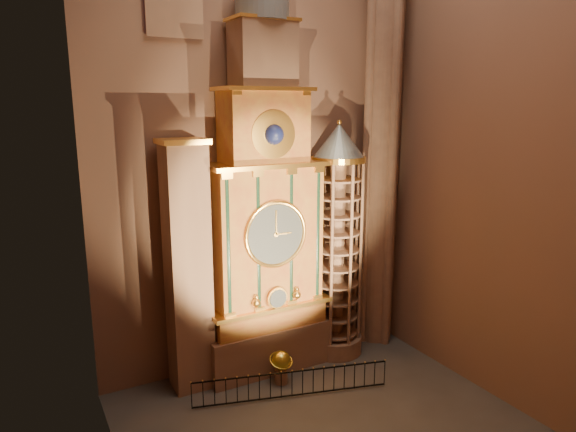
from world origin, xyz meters
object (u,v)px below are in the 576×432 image
portrait_tower (188,267)px  celestial_globe (281,364)px  iron_railing (292,384)px  stair_turret (337,244)px  astronomical_clock (265,220)px

portrait_tower → celestial_globe: portrait_tower is taller
celestial_globe → iron_railing: 1.23m
iron_railing → portrait_tower: bearing=138.4°
stair_turret → iron_railing: stair_turret is taller
astronomical_clock → stair_turret: bearing=-4.3°
stair_turret → iron_railing: bearing=-145.8°
iron_railing → celestial_globe: bearing=83.2°
portrait_tower → stair_turret: stair_turret is taller
stair_turret → iron_railing: 6.50m
astronomical_clock → portrait_tower: 3.73m
celestial_globe → iron_railing: celestial_globe is taller
stair_turret → celestial_globe: bearing=-159.5°
portrait_tower → iron_railing: size_ratio=1.35×
celestial_globe → iron_railing: (-0.14, -1.19, -0.27)m
stair_turret → celestial_globe: (-3.59, -1.34, -4.41)m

